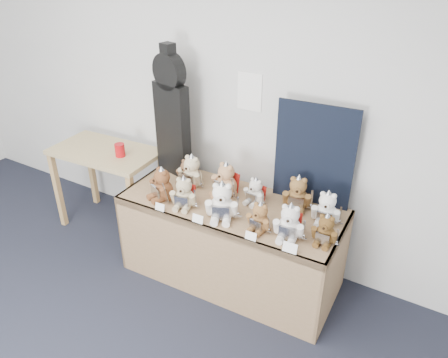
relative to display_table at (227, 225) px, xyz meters
The scene contains 22 objects.
room_shell 1.05m from the display_table, 101.26° to the left, with size 6.00×6.00×6.00m.
display_table is the anchor object (origin of this frame).
side_table 1.39m from the display_table, behind, with size 1.01×0.60×0.82m.
guitar_case 1.02m from the display_table, 158.11° to the left, with size 0.35×0.17×1.10m.
navy_board 0.85m from the display_table, 39.35° to the left, with size 0.60×0.02×0.79m, color black.
red_cup 1.21m from the display_table, behind, with size 0.09×0.09×0.12m, color #B20B11.
teddy_front_far_left 0.59m from the display_table, 165.15° to the right, with size 0.24×0.23×0.30m.
teddy_front_left 0.42m from the display_table, 153.55° to the right, with size 0.24×0.21×0.28m.
teddy_front_centre 0.32m from the display_table, 75.11° to the right, with size 0.27×0.26×0.33m.
teddy_front_right 0.44m from the display_table, 20.69° to the right, with size 0.20×0.17×0.25m.
teddy_front_far_right 0.62m from the display_table, 10.81° to the right, with size 0.25×0.21×0.29m.
teddy_front_end 0.82m from the display_table, ahead, with size 0.20×0.16×0.25m.
teddy_back_left 0.53m from the display_table, 160.34° to the left, with size 0.25×0.20×0.30m.
teddy_back_centre_left 0.35m from the display_table, 123.41° to the left, with size 0.25×0.24×0.31m.
teddy_back_centre_right 0.34m from the display_table, 50.01° to the left, with size 0.20×0.18×0.24m.
teddy_back_right 0.59m from the display_table, 30.93° to the left, with size 0.25×0.22×0.30m.
teddy_back_end 0.78m from the display_table, 15.39° to the left, with size 0.24×0.20×0.28m.
teddy_back_far_left 0.57m from the display_table, 160.96° to the left, with size 0.19×0.16×0.24m.
entry_card_a 0.54m from the display_table, 145.28° to the right, with size 0.08×0.00×0.06m, color white.
entry_card_b 0.35m from the display_table, 106.70° to the right, with size 0.09×0.00×0.06m, color white.
entry_card_c 0.47m from the display_table, 37.58° to the right, with size 0.08×0.00×0.06m, color white.
entry_card_d 0.70m from the display_table, 22.04° to the right, with size 0.10×0.00×0.07m, color white.
Camera 1 is at (2.05, -0.43, 2.53)m, focal length 35.00 mm.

